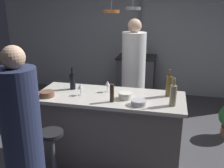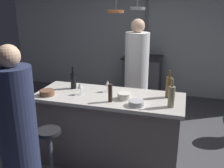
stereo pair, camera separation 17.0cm
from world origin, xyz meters
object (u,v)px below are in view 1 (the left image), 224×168
chef (133,79)px  guest_left (23,143)px  wine_bottle_white (173,95)px  mixing_bowl_steel (139,103)px  pepper_mill (112,93)px  wine_glass_near_left_guest (108,84)px  wine_bottle_dark (73,81)px  wine_glass_near_right_guest (80,87)px  bar_stool_left (53,157)px  mixing_bowl_ceramic (125,96)px  stove_range (136,77)px  mixing_bowl_wooden (47,94)px  wine_bottle_amber (169,86)px

chef → guest_left: size_ratio=1.06×
wine_bottle_white → mixing_bowl_steel: (-0.36, -0.07, -0.09)m
pepper_mill → wine_glass_near_left_guest: (-0.13, 0.32, 0.00)m
wine_bottle_dark → wine_glass_near_right_guest: 0.26m
mixing_bowl_steel → bar_stool_left: bearing=-154.8°
wine_glass_near_right_guest → mixing_bowl_ceramic: size_ratio=0.93×
pepper_mill → mixing_bowl_ceramic: (0.13, 0.13, -0.07)m
wine_glass_near_left_guest → mixing_bowl_ceramic: wine_glass_near_left_guest is taller
stove_range → wine_glass_near_right_guest: bearing=-97.7°
wine_glass_near_right_guest → pepper_mill: bearing=-16.8°
pepper_mill → wine_bottle_dark: (-0.60, 0.32, 0.00)m
wine_bottle_white → wine_glass_near_left_guest: 0.85m
chef → wine_glass_near_right_guest: size_ratio=11.95×
guest_left → pepper_mill: bearing=52.7°
pepper_mill → wine_bottle_white: bearing=3.3°
mixing_bowl_wooden → wine_bottle_dark: bearing=58.9°
wine_bottle_white → wine_bottle_amber: (-0.05, 0.29, 0.01)m
wine_glass_near_left_guest → mixing_bowl_steel: bearing=-38.3°
mixing_bowl_steel → guest_left: bearing=-139.5°
chef → bar_stool_left: chef is taller
wine_bottle_white → wine_bottle_dark: (-1.26, 0.28, -0.01)m
guest_left → wine_bottle_amber: guest_left is taller
wine_bottle_white → wine_bottle_amber: wine_bottle_amber is taller
wine_glass_near_right_guest → mixing_bowl_steel: size_ratio=0.86×
mixing_bowl_ceramic → mixing_bowl_wooden: size_ratio=0.89×
chef → guest_left: bearing=-108.6°
chef → guest_left: 2.17m
chef → wine_bottle_white: size_ratio=5.55×
stove_range → chef: (0.14, -1.41, 0.36)m
wine_bottle_white → wine_glass_near_right_guest: bearing=175.4°
guest_left → mixing_bowl_steel: bearing=40.5°
bar_stool_left → wine_bottle_amber: size_ratio=2.06×
pepper_mill → wine_bottle_white: size_ratio=0.67×
stove_range → chef: 1.46m
pepper_mill → wine_bottle_white: wine_bottle_white is taller
guest_left → wine_bottle_white: (1.30, 0.87, 0.26)m
mixing_bowl_ceramic → wine_bottle_dark: bearing=165.3°
bar_stool_left → wine_glass_near_left_guest: bearing=60.3°
stove_range → mixing_bowl_wooden: 2.79m
wine_bottle_amber → mixing_bowl_ceramic: bearing=-157.3°
bar_stool_left → mixing_bowl_steel: size_ratio=3.99×
chef → wine_bottle_white: chef is taller
wine_bottle_amber → wine_glass_near_right_guest: bearing=-168.9°
wine_bottle_dark → wine_glass_near_left_guest: wine_bottle_dark is taller
wine_glass_near_right_guest → mixing_bowl_ceramic: bearing=0.0°
pepper_mill → mixing_bowl_wooden: pepper_mill is taller
mixing_bowl_ceramic → guest_left: bearing=-128.5°
bar_stool_left → pepper_mill: bearing=37.9°
chef → wine_glass_near_left_guest: (-0.19, -0.91, 0.20)m
stove_range → mixing_bowl_wooden: (-0.72, -2.65, 0.49)m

